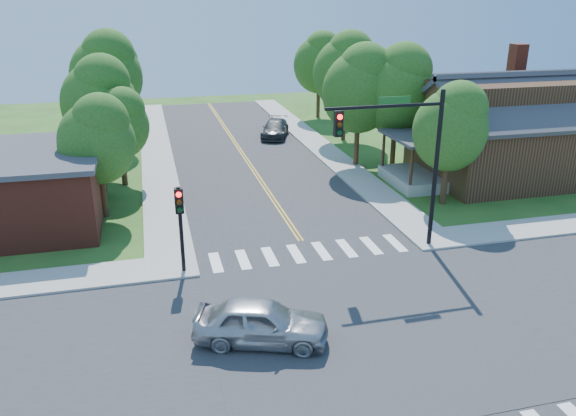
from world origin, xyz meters
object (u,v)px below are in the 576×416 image
object	(u,v)px
house_ne	(507,125)
car_silver	(261,323)
signal_mast_ne	(402,146)
car_dgrey	(275,129)
signal_pole_nw	(180,214)

from	to	relation	value
house_ne	car_silver	bearing A→B (deg)	-142.36
house_ne	signal_mast_ne	bearing A→B (deg)	-142.32
house_ne	car_silver	world-z (taller)	house_ne
signal_mast_ne	car_dgrey	distance (m)	23.03
signal_pole_nw	car_dgrey	world-z (taller)	signal_pole_nw
car_silver	car_dgrey	xyz separation A→B (m)	(6.98, 28.34, -0.07)
house_ne	car_dgrey	size ratio (longest dim) A/B	2.56
house_ne	car_dgrey	bearing A→B (deg)	129.66
house_ne	signal_pole_nw	bearing A→B (deg)	-157.31
signal_mast_ne	house_ne	world-z (taller)	signal_mast_ne
car_silver	signal_mast_ne	bearing A→B (deg)	-33.60
signal_pole_nw	car_silver	distance (m)	6.35
signal_pole_nw	car_dgrey	bearing A→B (deg)	68.12
car_dgrey	signal_mast_ne	bearing A→B (deg)	-69.13
signal_pole_nw	house_ne	xyz separation A→B (m)	(20.71, 8.66, 0.67)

